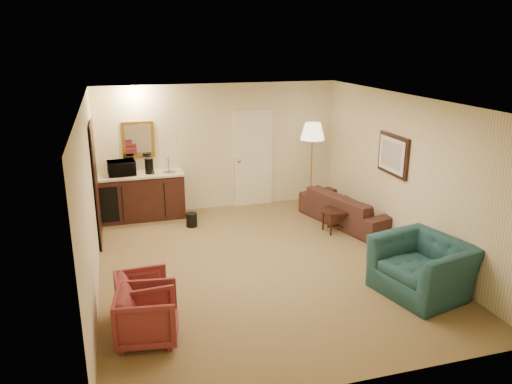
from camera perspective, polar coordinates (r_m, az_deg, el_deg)
The scene contains 12 objects.
ground at distance 8.05m, azimuth 0.66°, elevation -8.29°, with size 6.00×6.00×0.00m, color olive.
room_walls at distance 8.17m, azimuth -1.51°, elevation 4.84°, with size 5.02×6.01×2.61m.
wetbar_cabinet at distance 10.14m, azimuth -12.82°, elevation -0.48°, with size 1.64×0.58×0.92m, color #381811.
sofa at distance 9.78m, azimuth 10.58°, elevation -1.28°, with size 2.12×0.62×0.83m, color black.
teal_armchair at distance 7.38m, azimuth 18.58°, elevation -7.22°, with size 1.20×0.78×1.05m, color #205151.
rose_chair_near at distance 6.58m, azimuth -12.62°, elevation -11.55°, with size 0.67×0.63×0.69m, color brown.
rose_chair_far at distance 6.20m, azimuth -12.33°, elevation -13.34°, with size 0.70×0.65×0.72m, color brown.
coffee_table at distance 9.44m, azimuth 9.42°, elevation -3.18°, with size 0.75×0.51×0.43m, color black.
floor_lamp at distance 10.33m, azimuth 6.36°, elevation 2.84°, with size 0.49×0.49×1.85m, color #BF903F.
waste_bin at distance 9.64m, azimuth -7.36°, elevation -3.16°, with size 0.21×0.21×0.27m, color black.
microwave at distance 9.97m, azimuth -15.14°, elevation 2.84°, with size 0.52×0.29×0.35m, color black.
coffee_maker at distance 9.97m, azimuth -12.12°, elevation 2.94°, with size 0.17×0.17×0.31m, color black.
Camera 1 is at (-2.11, -6.95, 3.47)m, focal length 35.00 mm.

